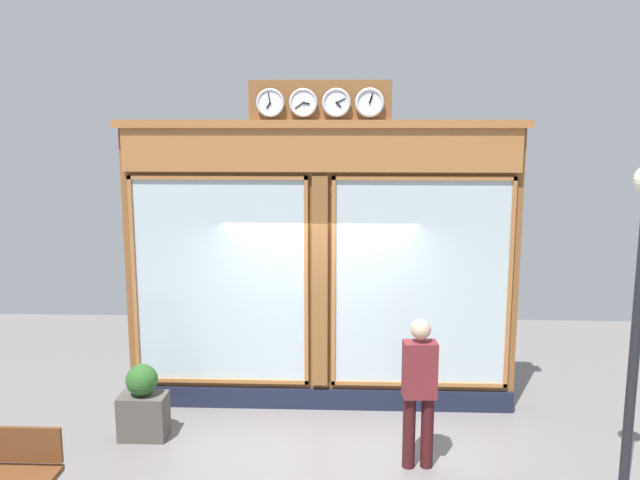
{
  "coord_description": "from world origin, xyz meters",
  "views": [
    {
      "loc": [
        -0.35,
        8.31,
        3.73
      ],
      "look_at": [
        0.0,
        0.0,
        2.28
      ],
      "focal_mm": 37.17,
      "sensor_mm": 36.0,
      "label": 1
    }
  ],
  "objects": [
    {
      "name": "shop_facade",
      "position": [
        -0.0,
        -0.13,
        1.92
      ],
      "size": [
        5.19,
        0.42,
        4.27
      ],
      "color": "brown",
      "rests_on": "ground_plane"
    },
    {
      "name": "planter_box",
      "position": [
        2.09,
        0.93,
        0.27
      ],
      "size": [
        0.56,
        0.36,
        0.54
      ],
      "primitive_type": "cube",
      "color": "#4C4742",
      "rests_on": "ground_plane"
    },
    {
      "name": "planter_shrub",
      "position": [
        2.09,
        0.93,
        0.73
      ],
      "size": [
        0.38,
        0.38,
        0.38
      ],
      "primitive_type": "sphere",
      "color": "#285623",
      "rests_on": "planter_box"
    },
    {
      "name": "street_lamp",
      "position": [
        -3.16,
        2.02,
        2.24
      ],
      "size": [
        0.28,
        0.28,
        3.37
      ],
      "color": "black",
      "rests_on": "ground_plane"
    },
    {
      "name": "pedestrian",
      "position": [
        -1.14,
        1.49,
        0.93
      ],
      "size": [
        0.37,
        0.24,
        1.69
      ],
      "color": "#3A1316",
      "rests_on": "ground_plane"
    }
  ]
}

